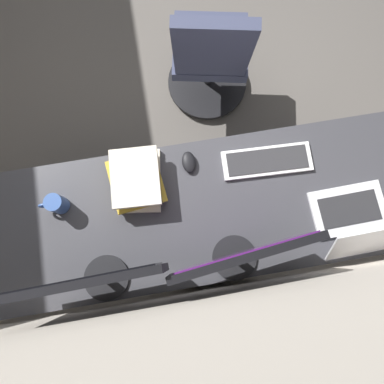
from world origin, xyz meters
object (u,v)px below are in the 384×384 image
monitor_secondary (90,281)px  mouse_main (189,162)px  book_stack_near (138,180)px  office_chair (210,58)px  laptop_leftmost (357,222)px  keyboard_main (267,161)px  coffee_mug (56,204)px  drawer_pedestal (204,223)px  monitor_primary (242,257)px

monitor_secondary → mouse_main: bearing=-134.2°
book_stack_near → office_chair: 0.94m
monitor_secondary → laptop_leftmost: bearing=-177.2°
keyboard_main → office_chair: bearing=-80.4°
keyboard_main → coffee_mug: 0.98m
monitor_secondary → office_chair: size_ratio=0.59×
monitor_secondary → drawer_pedestal: bearing=-157.8°
monitor_secondary → keyboard_main: size_ratio=1.35×
monitor_secondary → keyboard_main: 0.94m
drawer_pedestal → book_stack_near: bearing=-35.5°
keyboard_main → coffee_mug: (0.98, 0.05, 0.04)m
coffee_mug → drawer_pedestal: bearing=166.9°
office_chair → mouse_main: bearing=71.0°
monitor_primary → monitor_secondary: size_ratio=1.00×
monitor_primary → book_stack_near: bearing=-47.8°
book_stack_near → office_chair: size_ratio=0.33×
mouse_main → keyboard_main: bearing=171.7°
monitor_primary → keyboard_main: monitor_primary is taller
drawer_pedestal → laptop_leftmost: laptop_leftmost is taller
laptop_leftmost → keyboard_main: 0.48m
mouse_main → monitor_primary: bearing=105.6°
laptop_leftmost → mouse_main: size_ratio=3.32×
drawer_pedestal → coffee_mug: coffee_mug is taller
mouse_main → monitor_secondary: bearing=45.8°
mouse_main → office_chair: bearing=-109.0°
drawer_pedestal → coffee_mug: bearing=-13.1°
coffee_mug → monitor_primary: bearing=154.2°
monitor_primary → laptop_leftmost: 0.59m
keyboard_main → book_stack_near: book_stack_near is taller
laptop_leftmost → office_chair: size_ratio=0.36×
drawer_pedestal → keyboard_main: size_ratio=1.63×
monitor_primary → keyboard_main: (-0.23, -0.41, -0.22)m
drawer_pedestal → laptop_leftmost: size_ratio=2.01×
drawer_pedestal → monitor_primary: size_ratio=1.21×
drawer_pedestal → mouse_main: 0.48m
monitor_primary → coffee_mug: bearing=-25.8°
book_stack_near → mouse_main: bearing=-167.6°
coffee_mug → monitor_secondary: bearing=115.8°
monitor_secondary → laptop_leftmost: (-1.14, -0.06, -0.20)m
drawer_pedestal → mouse_main: size_ratio=6.68×
coffee_mug → office_chair: office_chair is taller
monitor_secondary → mouse_main: monitor_secondary is taller
mouse_main → office_chair: (-0.24, -0.69, -0.29)m
drawer_pedestal → monitor_primary: bearing=112.7°
monitor_secondary → book_stack_near: bearing=-116.6°
mouse_main → coffee_mug: size_ratio=0.86×
monitor_primary → mouse_main: (0.13, -0.47, -0.22)m
monitor_secondary → coffee_mug: bearing=-64.2°
book_stack_near → coffee_mug: size_ratio=2.66×
drawer_pedestal → book_stack_near: (0.29, -0.20, 0.43)m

